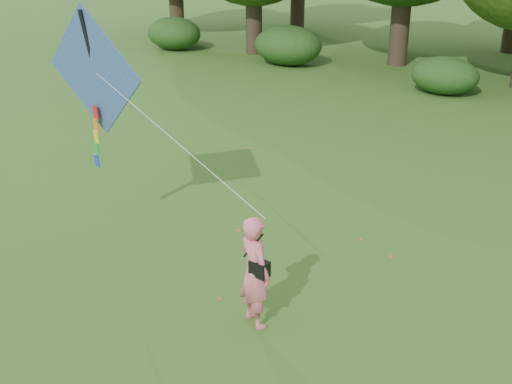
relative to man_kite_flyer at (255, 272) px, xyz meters
The scene contains 5 objects.
ground 1.05m from the man_kite_flyer, 98.14° to the right, with size 100.00×100.00×0.00m, color #265114.
man_kite_flyer is the anchor object (origin of this frame).
crossbody_bag 0.17m from the man_kite_flyer, 14.61° to the right, with size 0.43×0.20×0.74m.
flying_kite 5.05m from the man_kite_flyer, behind, with size 5.90×0.90×3.27m.
fallen_leaves 4.27m from the man_kite_flyer, 77.00° to the left, with size 10.97×12.80×0.01m.
Camera 1 is at (5.68, -6.55, 6.09)m, focal length 45.00 mm.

